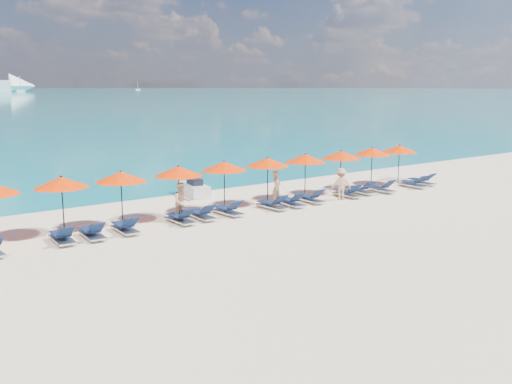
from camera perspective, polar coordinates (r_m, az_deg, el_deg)
ground at (r=22.04m, az=4.63°, el=-4.23°), size 1400.00×1400.00×0.00m
sailboat_near at (r=509.66m, az=-22.49°, el=9.37°), size 6.76×2.25×12.39m
sailboat_far at (r=669.38m, az=-11.74°, el=10.04°), size 5.17×1.72×9.48m
jetski at (r=29.73m, az=-6.26°, el=0.36°), size 1.32×2.63×0.90m
beachgoer_a at (r=27.40m, az=2.08°, el=0.47°), size 0.70×0.63×1.61m
beachgoer_b at (r=24.03m, az=-7.40°, el=-1.00°), size 0.86×0.56×1.66m
beachgoer_c at (r=28.63m, az=8.49°, el=0.79°), size 1.14×0.88×1.60m
umbrella_2 at (r=22.86m, az=-18.89°, el=0.93°), size 2.10×2.10×2.28m
umbrella_3 at (r=23.56m, az=-13.37°, el=1.50°), size 2.10×2.10×2.28m
umbrella_4 at (r=24.62m, az=-7.76°, el=2.07°), size 2.10×2.10×2.28m
umbrella_5 at (r=25.94m, az=-3.20°, el=2.59°), size 2.10×2.10×2.28m
umbrella_6 at (r=27.29m, az=1.17°, el=3.00°), size 2.10×2.10×2.28m
umbrella_7 at (r=28.81m, az=4.96°, el=3.37°), size 2.10×2.10×2.28m
umbrella_8 at (r=30.46m, az=8.50°, el=3.69°), size 2.10×2.10×2.28m
umbrella_9 at (r=32.38m, az=11.55°, el=4.00°), size 2.10×2.10×2.28m
umbrella_10 at (r=34.03m, az=14.15°, el=4.21°), size 2.10×2.10×2.28m
lounger_3 at (r=21.88m, az=-18.82°, el=-4.26°), size 0.71×1.73×0.66m
lounger_4 at (r=22.16m, az=-16.07°, el=-3.91°), size 0.71×1.73×0.66m
lounger_5 at (r=22.67m, az=-12.94°, el=-3.44°), size 0.68×1.72×0.66m
lounger_6 at (r=23.80m, az=-7.58°, el=-2.59°), size 0.64×1.71×0.66m
lounger_7 at (r=24.43m, az=-5.46°, el=-2.20°), size 0.67×1.72×0.66m
lounger_8 at (r=25.11m, az=-2.82°, el=-1.81°), size 0.72×1.73×0.66m
lounger_9 at (r=26.28m, az=1.64°, el=-1.24°), size 0.73×1.74×0.66m
lounger_10 at (r=26.94m, az=3.53°, el=-0.96°), size 0.79×1.75×0.66m
lounger_11 at (r=27.88m, az=5.48°, el=-0.59°), size 0.68×1.72×0.66m
lounger_12 at (r=29.47m, az=9.14°, el=-0.07°), size 0.71×1.73×0.66m
lounger_13 at (r=30.47m, az=10.45°, el=0.24°), size 0.68×1.72×0.66m
lounger_14 at (r=31.16m, az=12.46°, el=0.40°), size 0.72×1.73×0.66m
lounger_15 at (r=33.03m, az=15.43°, el=0.84°), size 0.67×1.72×0.66m
lounger_16 at (r=34.03m, az=16.27°, el=1.07°), size 0.64×1.71×0.66m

